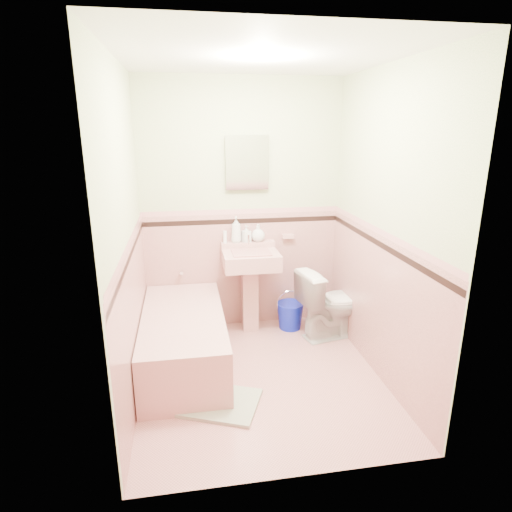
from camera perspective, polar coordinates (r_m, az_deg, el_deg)
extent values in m
plane|color=tan|center=(3.79, 0.65, -15.76)|extent=(2.20, 2.20, 0.00)
plane|color=white|center=(3.23, 0.81, 25.02)|extent=(2.20, 2.20, 0.00)
plane|color=#F0DFC4|center=(4.35, -1.87, 6.34)|extent=(2.50, 0.00, 2.50)
plane|color=#F0DFC4|center=(2.26, 5.71, -3.65)|extent=(2.50, 0.00, 2.50)
plane|color=#F0DFC4|center=(3.27, -16.81, 2.11)|extent=(0.00, 2.50, 2.50)
plane|color=#F0DFC4|center=(3.60, 16.61, 3.44)|extent=(0.00, 2.50, 2.50)
plane|color=tan|center=(4.50, -1.78, -1.85)|extent=(2.00, 0.00, 2.00)
plane|color=tan|center=(2.57, 5.20, -17.27)|extent=(2.00, 0.00, 2.00)
plane|color=tan|center=(3.48, -15.72, -8.29)|extent=(0.00, 2.20, 2.20)
plane|color=tan|center=(3.79, 15.64, -6.16)|extent=(0.00, 2.20, 2.20)
plane|color=black|center=(4.36, -1.83, 4.62)|extent=(2.00, 0.00, 2.00)
plane|color=black|center=(2.33, 5.50, -6.50)|extent=(2.00, 0.00, 2.00)
plane|color=black|center=(3.30, -16.32, -0.06)|extent=(0.00, 2.20, 2.20)
plane|color=black|center=(3.62, 16.19, 1.44)|extent=(0.00, 2.20, 2.20)
plane|color=#CA8788|center=(4.34, -1.84, 5.91)|extent=(2.00, 0.00, 2.00)
plane|color=#CA8788|center=(2.29, 5.57, -4.20)|extent=(2.00, 0.00, 2.00)
plane|color=#CA8788|center=(3.27, -16.46, 1.62)|extent=(0.00, 2.20, 2.20)
plane|color=#CA8788|center=(3.60, 16.32, 2.97)|extent=(0.00, 2.20, 2.20)
cube|color=tan|center=(3.92, -9.50, -11.04)|extent=(0.70, 1.50, 0.45)
cylinder|color=silver|center=(4.42, -9.83, -2.04)|extent=(0.04, 0.12, 0.04)
cylinder|color=silver|center=(4.33, -1.00, 2.22)|extent=(0.02, 0.02, 0.10)
cube|color=white|center=(4.27, -1.20, 12.24)|extent=(0.37, 0.04, 0.47)
cube|color=tan|center=(4.46, 4.23, 2.63)|extent=(0.12, 0.07, 0.04)
imported|color=#B2B2B2|center=(4.33, -2.65, 3.51)|extent=(0.12, 0.12, 0.26)
imported|color=#B2B2B2|center=(4.35, -1.30, 2.97)|extent=(0.10, 0.10, 0.17)
imported|color=#B2B2B2|center=(4.37, 0.28, 3.08)|extent=(0.17, 0.17, 0.17)
cylinder|color=white|center=(4.33, -4.13, 2.54)|extent=(0.04, 0.04, 0.12)
imported|color=white|center=(4.37, 10.14, -6.14)|extent=(0.76, 0.54, 0.71)
cube|color=#9AA388|center=(3.50, -5.74, -18.64)|extent=(0.81, 0.68, 0.03)
cube|color=#BF1E59|center=(3.49, -6.79, -18.00)|extent=(0.15, 0.09, 0.05)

